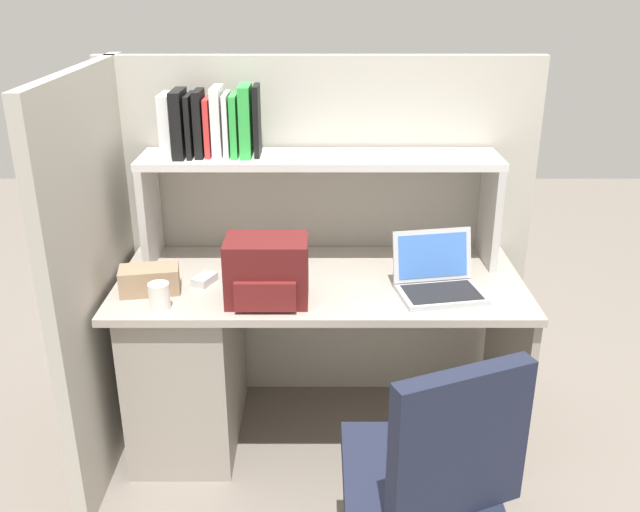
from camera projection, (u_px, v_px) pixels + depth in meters
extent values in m
plane|color=slate|center=(320.00, 432.00, 3.03)|extent=(8.00, 8.00, 0.00)
cube|color=#AAA093|center=(320.00, 283.00, 2.76)|extent=(1.60, 0.70, 0.03)
cube|color=#9D9388|center=(188.00, 362.00, 2.90)|extent=(0.40, 0.64, 0.70)
cube|color=#9D9388|center=(507.00, 362.00, 2.89)|extent=(0.03, 0.64, 0.70)
cube|color=#B2ADA0|center=(320.00, 235.00, 3.09)|extent=(1.84, 0.05, 1.55)
cube|color=#B2ADA0|center=(101.00, 274.00, 2.69)|extent=(0.05, 1.06, 1.55)
cube|color=beige|center=(150.00, 213.00, 2.86)|extent=(0.03, 0.28, 0.42)
cube|color=beige|center=(490.00, 213.00, 2.86)|extent=(0.03, 0.28, 0.42)
cube|color=silver|center=(320.00, 159.00, 2.77)|extent=(1.44, 0.28, 0.03)
cube|color=white|center=(168.00, 125.00, 2.72)|extent=(0.04, 0.16, 0.24)
cube|color=black|center=(180.00, 124.00, 2.71)|extent=(0.04, 0.18, 0.26)
cube|color=black|center=(191.00, 125.00, 2.72)|extent=(0.02, 0.18, 0.24)
cube|color=black|center=(200.00, 123.00, 2.72)|extent=(0.03, 0.15, 0.26)
cube|color=red|center=(209.00, 127.00, 2.73)|extent=(0.02, 0.14, 0.23)
cube|color=white|center=(218.00, 121.00, 2.72)|extent=(0.04, 0.16, 0.27)
cube|color=white|center=(227.00, 125.00, 2.71)|extent=(0.02, 0.16, 0.25)
cube|color=green|center=(235.00, 125.00, 2.72)|extent=(0.03, 0.16, 0.24)
cube|color=green|center=(246.00, 121.00, 2.71)|extent=(0.04, 0.16, 0.28)
cube|color=black|center=(257.00, 121.00, 2.72)|extent=(0.02, 0.13, 0.28)
cube|color=#B7BABF|center=(441.00, 294.00, 2.60)|extent=(0.34, 0.27, 0.02)
cube|color=black|center=(442.00, 292.00, 2.59)|extent=(0.30, 0.22, 0.00)
cube|color=#B7BABF|center=(432.00, 255.00, 2.67)|extent=(0.32, 0.12, 0.20)
cube|color=#3F72CC|center=(433.00, 256.00, 2.66)|extent=(0.28, 0.09, 0.16)
cube|color=#591919|center=(267.00, 270.00, 2.53)|extent=(0.30, 0.20, 0.24)
cube|color=maroon|center=(265.00, 296.00, 2.46)|extent=(0.22, 0.04, 0.11)
cube|color=silver|center=(205.00, 279.00, 2.71)|extent=(0.10, 0.12, 0.03)
cylinder|color=white|center=(159.00, 296.00, 2.50)|extent=(0.08, 0.08, 0.10)
cube|color=#9E7F60|center=(150.00, 280.00, 2.62)|extent=(0.24, 0.16, 0.10)
cube|color=#1E2338|center=(416.00, 477.00, 2.09)|extent=(0.44, 0.44, 0.08)
cube|color=#1E2338|center=(459.00, 444.00, 1.82)|extent=(0.39, 0.21, 0.44)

